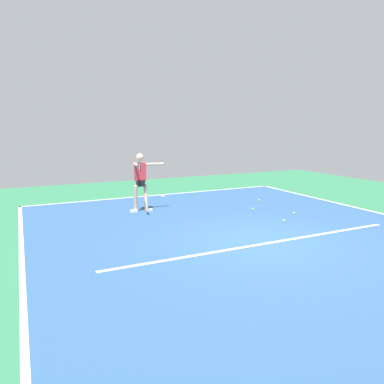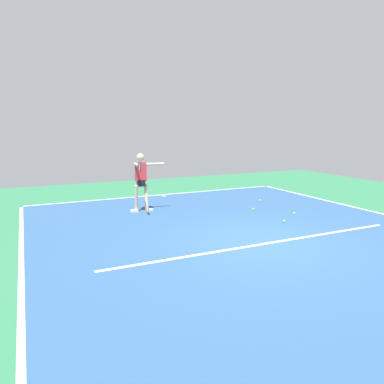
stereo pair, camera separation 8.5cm
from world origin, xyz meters
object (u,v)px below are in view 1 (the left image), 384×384
(tennis_ball_near_service_line, at_px, (294,213))
(tennis_ball_by_sideline, at_px, (284,221))
(tennis_ball_far_corner, at_px, (253,209))
(tennis_ball_centre_court, at_px, (259,200))
(tennis_player, at_px, (141,178))

(tennis_ball_near_service_line, height_order, tennis_ball_by_sideline, same)
(tennis_ball_far_corner, relative_size, tennis_ball_centre_court, 1.00)
(tennis_ball_near_service_line, relative_size, tennis_ball_centre_court, 1.00)
(tennis_ball_near_service_line, bearing_deg, tennis_player, -29.76)
(tennis_player, distance_m, tennis_ball_centre_court, 4.45)
(tennis_ball_centre_court, bearing_deg, tennis_player, -3.31)
(tennis_ball_by_sideline, height_order, tennis_ball_centre_court, same)
(tennis_ball_far_corner, bearing_deg, tennis_player, -21.68)
(tennis_ball_by_sideline, relative_size, tennis_ball_centre_court, 1.00)
(tennis_ball_by_sideline, bearing_deg, tennis_ball_far_corner, -92.82)
(tennis_ball_by_sideline, bearing_deg, tennis_ball_near_service_line, -145.98)
(tennis_ball_centre_court, bearing_deg, tennis_ball_near_service_line, 83.72)
(tennis_ball_by_sideline, distance_m, tennis_ball_centre_court, 2.89)
(tennis_player, relative_size, tennis_ball_by_sideline, 27.85)
(tennis_ball_far_corner, height_order, tennis_ball_by_sideline, same)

